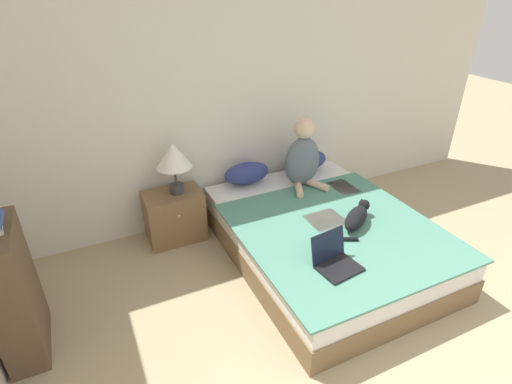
{
  "coord_description": "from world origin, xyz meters",
  "views": [
    {
      "loc": [
        -1.75,
        -0.5,
        2.36
      ],
      "look_at": [
        -0.52,
        2.1,
        0.78
      ],
      "focal_mm": 28.0,
      "sensor_mm": 36.0,
      "label": 1
    }
  ],
  "objects_px": {
    "bookshelf": "(13,293)",
    "bed": "(324,238)",
    "pillow_near": "(247,173)",
    "cat_tabby": "(357,217)",
    "nightstand": "(175,216)",
    "person_sitting": "(303,157)",
    "laptop_open": "(335,260)",
    "table_lamp": "(173,157)",
    "pillow_far": "(306,161)"
  },
  "relations": [
    {
      "from": "pillow_near",
      "to": "table_lamp",
      "type": "relative_size",
      "value": 0.97
    },
    {
      "from": "laptop_open",
      "to": "bookshelf",
      "type": "distance_m",
      "value": 2.24
    },
    {
      "from": "pillow_far",
      "to": "cat_tabby",
      "type": "relative_size",
      "value": 0.89
    },
    {
      "from": "bed",
      "to": "laptop_open",
      "type": "height_order",
      "value": "laptop_open"
    },
    {
      "from": "bed",
      "to": "person_sitting",
      "type": "distance_m",
      "value": 0.85
    },
    {
      "from": "pillow_far",
      "to": "bookshelf",
      "type": "relative_size",
      "value": 0.49
    },
    {
      "from": "pillow_near",
      "to": "pillow_far",
      "type": "xyz_separation_m",
      "value": [
        0.72,
        0.0,
        0.0
      ]
    },
    {
      "from": "bed",
      "to": "pillow_near",
      "type": "xyz_separation_m",
      "value": [
        -0.36,
        0.93,
        0.33
      ]
    },
    {
      "from": "person_sitting",
      "to": "laptop_open",
      "type": "relative_size",
      "value": 2.09
    },
    {
      "from": "table_lamp",
      "to": "pillow_near",
      "type": "bearing_deg",
      "value": 3.4
    },
    {
      "from": "pillow_near",
      "to": "laptop_open",
      "type": "distance_m",
      "value": 1.52
    },
    {
      "from": "table_lamp",
      "to": "bookshelf",
      "type": "xyz_separation_m",
      "value": [
        -1.36,
        -0.86,
        -0.38
      ]
    },
    {
      "from": "pillow_far",
      "to": "table_lamp",
      "type": "distance_m",
      "value": 1.51
    },
    {
      "from": "laptop_open",
      "to": "cat_tabby",
      "type": "bearing_deg",
      "value": 30.43
    },
    {
      "from": "laptop_open",
      "to": "table_lamp",
      "type": "relative_size",
      "value": 0.69
    },
    {
      "from": "pillow_far",
      "to": "nightstand",
      "type": "distance_m",
      "value": 1.55
    },
    {
      "from": "table_lamp",
      "to": "nightstand",
      "type": "bearing_deg",
      "value": 179.05
    },
    {
      "from": "bed",
      "to": "table_lamp",
      "type": "height_order",
      "value": "table_lamp"
    },
    {
      "from": "person_sitting",
      "to": "bed",
      "type": "bearing_deg",
      "value": -101.82
    },
    {
      "from": "bed",
      "to": "nightstand",
      "type": "height_order",
      "value": "nightstand"
    },
    {
      "from": "bed",
      "to": "pillow_far",
      "type": "xyz_separation_m",
      "value": [
        0.36,
        0.93,
        0.33
      ]
    },
    {
      "from": "person_sitting",
      "to": "bookshelf",
      "type": "xyz_separation_m",
      "value": [
        -2.61,
        -0.62,
        -0.24
      ]
    },
    {
      "from": "nightstand",
      "to": "laptop_open",
      "type": "bearing_deg",
      "value": -60.13
    },
    {
      "from": "bed",
      "to": "nightstand",
      "type": "distance_m",
      "value": 1.46
    },
    {
      "from": "pillow_near",
      "to": "cat_tabby",
      "type": "bearing_deg",
      "value": -64.56
    },
    {
      "from": "person_sitting",
      "to": "table_lamp",
      "type": "relative_size",
      "value": 1.43
    },
    {
      "from": "person_sitting",
      "to": "bookshelf",
      "type": "relative_size",
      "value": 0.73
    },
    {
      "from": "pillow_far",
      "to": "person_sitting",
      "type": "relative_size",
      "value": 0.68
    },
    {
      "from": "cat_tabby",
      "to": "pillow_far",
      "type": "bearing_deg",
      "value": 46.99
    },
    {
      "from": "table_lamp",
      "to": "bookshelf",
      "type": "bearing_deg",
      "value": -147.74
    },
    {
      "from": "pillow_near",
      "to": "cat_tabby",
      "type": "height_order",
      "value": "pillow_near"
    },
    {
      "from": "pillow_far",
      "to": "table_lamp",
      "type": "xyz_separation_m",
      "value": [
        -1.47,
        -0.04,
        0.34
      ]
    },
    {
      "from": "pillow_near",
      "to": "bed",
      "type": "bearing_deg",
      "value": -68.76
    },
    {
      "from": "bed",
      "to": "laptop_open",
      "type": "distance_m",
      "value": 0.72
    },
    {
      "from": "bookshelf",
      "to": "bed",
      "type": "bearing_deg",
      "value": -0.68
    },
    {
      "from": "person_sitting",
      "to": "bookshelf",
      "type": "distance_m",
      "value": 2.69
    },
    {
      "from": "pillow_near",
      "to": "bookshelf",
      "type": "xyz_separation_m",
      "value": [
        -2.11,
        -0.9,
        -0.04
      ]
    },
    {
      "from": "cat_tabby",
      "to": "bookshelf",
      "type": "distance_m",
      "value": 2.66
    },
    {
      "from": "laptop_open",
      "to": "table_lamp",
      "type": "bearing_deg",
      "value": 110.91
    },
    {
      "from": "cat_tabby",
      "to": "table_lamp",
      "type": "distance_m",
      "value": 1.73
    },
    {
      "from": "nightstand",
      "to": "bookshelf",
      "type": "distance_m",
      "value": 1.58
    },
    {
      "from": "pillow_far",
      "to": "laptop_open",
      "type": "distance_m",
      "value": 1.66
    },
    {
      "from": "laptop_open",
      "to": "nightstand",
      "type": "bearing_deg",
      "value": 112.42
    },
    {
      "from": "bed",
      "to": "bookshelf",
      "type": "bearing_deg",
      "value": 179.32
    },
    {
      "from": "cat_tabby",
      "to": "bookshelf",
      "type": "relative_size",
      "value": 0.55
    },
    {
      "from": "nightstand",
      "to": "table_lamp",
      "type": "bearing_deg",
      "value": -0.95
    },
    {
      "from": "laptop_open",
      "to": "table_lamp",
      "type": "xyz_separation_m",
      "value": [
        -0.79,
        1.47,
        0.4
      ]
    },
    {
      "from": "nightstand",
      "to": "bookshelf",
      "type": "height_order",
      "value": "bookshelf"
    },
    {
      "from": "person_sitting",
      "to": "nightstand",
      "type": "height_order",
      "value": "person_sitting"
    },
    {
      "from": "nightstand",
      "to": "pillow_far",
      "type": "bearing_deg",
      "value": 1.65
    }
  ]
}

